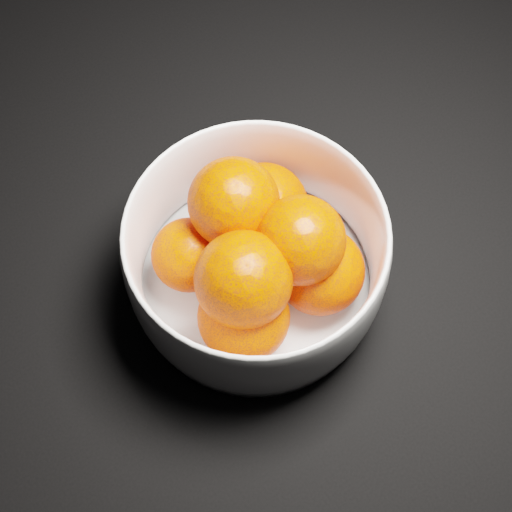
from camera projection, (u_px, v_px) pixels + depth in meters
bowl at (256, 259)px, 0.52m from camera, size 0.19×0.19×0.09m
orange_pile at (260, 252)px, 0.51m from camera, size 0.13×0.14×0.11m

